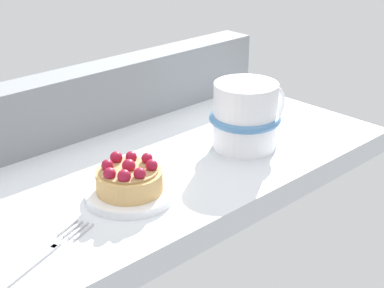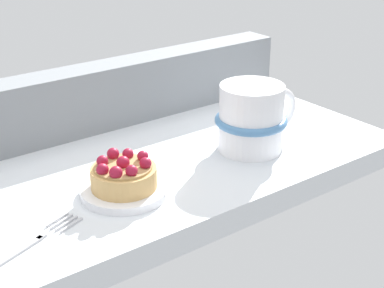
{
  "view_description": "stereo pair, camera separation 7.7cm",
  "coord_description": "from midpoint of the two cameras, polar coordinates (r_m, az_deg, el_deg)",
  "views": [
    {
      "loc": [
        -45.54,
        -57.78,
        35.47
      ],
      "look_at": [
        2.88,
        -6.4,
        3.82
      ],
      "focal_mm": 54.74,
      "sensor_mm": 36.0,
      "label": 1
    },
    {
      "loc": [
        -39.64,
        -62.77,
        35.47
      ],
      "look_at": [
        2.88,
        -6.4,
        3.82
      ],
      "focal_mm": 54.74,
      "sensor_mm": 36.0,
      "label": 2
    }
  ],
  "objects": [
    {
      "name": "dessert_plate",
      "position": [
        0.73,
        -3.58,
        -4.63
      ],
      "size": [
        10.98,
        10.98,
        1.03
      ],
      "color": "white",
      "rests_on": "ground_plane"
    },
    {
      "name": "raspberry_tart",
      "position": [
        0.72,
        -3.64,
        -3.06
      ],
      "size": [
        8.17,
        8.17,
        4.14
      ],
      "color": "tan",
      "rests_on": "dessert_plate"
    },
    {
      "name": "dessert_fork",
      "position": [
        0.64,
        -13.18,
        -10.12
      ],
      "size": [
        16.89,
        7.54,
        0.6
      ],
      "color": "#B7B7BC",
      "rests_on": "ground_plane"
    },
    {
      "name": "window_rail_back",
      "position": [
        0.92,
        -7.04,
        4.47
      ],
      "size": [
        69.2,
        5.74,
        9.9
      ],
      "primitive_type": "cube",
      "color": "gray",
      "rests_on": "ground_plane"
    },
    {
      "name": "ground_plane",
      "position": [
        0.83,
        -1.59,
        -2.62
      ],
      "size": [
        70.61,
        35.24,
        3.48
      ],
      "primitive_type": "cube",
      "color": "silver"
    },
    {
      "name": "coffee_mug",
      "position": [
        0.84,
        8.54,
        2.48
      ],
      "size": [
        14.01,
        10.38,
        9.75
      ],
      "color": "white",
      "rests_on": "ground_plane"
    }
  ]
}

